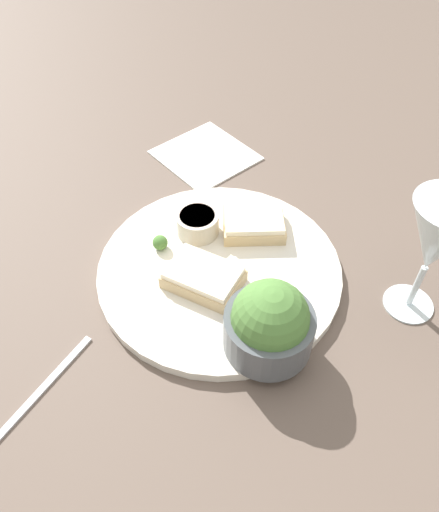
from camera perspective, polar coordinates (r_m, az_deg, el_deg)
The scene contains 10 objects.
ground_plane at distance 0.66m, azimuth -0.00°, elevation -1.98°, with size 4.00×4.00×0.00m, color brown.
dinner_plate at distance 0.66m, azimuth -0.00°, elevation -1.58°, with size 0.32×0.32×0.01m.
salad_bowl at distance 0.55m, azimuth 5.72°, elevation -7.70°, with size 0.10×0.10×0.09m.
sauce_ramekin at distance 0.68m, azimuth -2.54°, elevation 3.85°, with size 0.06×0.06×0.03m.
cheese_toast_near at distance 0.62m, azimuth -1.50°, elevation -2.62°, with size 0.10×0.07×0.03m.
cheese_toast_far at distance 0.69m, azimuth 4.22°, elevation 3.67°, with size 0.11×0.10×0.03m.
wine_glass at distance 0.59m, azimuth 23.65°, elevation 1.61°, with size 0.08×0.08×0.17m.
garnish at distance 0.67m, azimuth -6.80°, elevation 1.54°, with size 0.02×0.02×0.02m.
napkin at distance 0.85m, azimuth -1.63°, elevation 11.52°, with size 0.17×0.17×0.01m.
fork at distance 0.59m, azimuth -20.37°, elevation -14.81°, with size 0.02×0.18×0.01m.
Camera 1 is at (0.24, -0.35, 0.50)m, focal length 35.00 mm.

